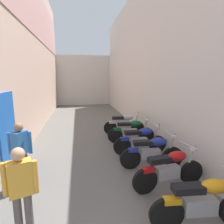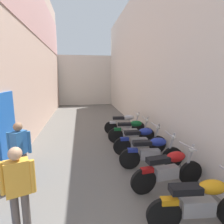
{
  "view_description": "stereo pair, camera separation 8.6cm",
  "coord_description": "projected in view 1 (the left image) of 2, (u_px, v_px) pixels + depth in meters",
  "views": [
    {
      "loc": [
        -0.56,
        0.48,
        2.58
      ],
      "look_at": [
        0.58,
        6.76,
        1.39
      ],
      "focal_mm": 30.17,
      "sensor_mm": 36.0,
      "label": 1
    },
    {
      "loc": [
        -0.48,
        0.46,
        2.58
      ],
      "look_at": [
        0.58,
        6.76,
        1.39
      ],
      "focal_mm": 30.17,
      "sensor_mm": 36.0,
      "label": 2
    }
  ],
  "objects": [
    {
      "name": "motorcycle_eighth",
      "position": [
        124.0,
        123.0,
        8.56
      ],
      "size": [
        1.84,
        0.58,
        1.04
      ],
      "color": "black",
      "rests_on": "ground"
    },
    {
      "name": "motorcycle_fifth",
      "position": [
        152.0,
        151.0,
        5.36
      ],
      "size": [
        1.85,
        0.58,
        1.04
      ],
      "color": "black",
      "rests_on": "ground"
    },
    {
      "name": "motorcycle_sixth",
      "position": [
        141.0,
        140.0,
        6.35
      ],
      "size": [
        1.85,
        0.58,
        1.04
      ],
      "color": "black",
      "rests_on": "ground"
    },
    {
      "name": "building_right",
      "position": [
        146.0,
        59.0,
        8.79
      ],
      "size": [
        0.45,
        18.3,
        6.86
      ],
      "color": "beige",
      "rests_on": "ground"
    },
    {
      "name": "pedestrian_further_down",
      "position": [
        21.0,
        150.0,
        4.34
      ],
      "size": [
        0.52,
        0.39,
        1.57
      ],
      "color": "#564C47",
      "rests_on": "ground"
    },
    {
      "name": "motorcycle_fourth",
      "position": [
        170.0,
        169.0,
        4.34
      ],
      "size": [
        1.84,
        0.58,
        1.04
      ],
      "color": "black",
      "rests_on": "ground"
    },
    {
      "name": "pedestrian_mid_alley",
      "position": [
        21.0,
        189.0,
        2.85
      ],
      "size": [
        0.52,
        0.3,
        1.57
      ],
      "color": "#564C47",
      "rests_on": "ground"
    },
    {
      "name": "ground_plane",
      "position": [
        95.0,
        147.0,
        7.03
      ],
      "size": [
        34.3,
        34.3,
        0.0
      ],
      "primitive_type": "plane",
      "color": "#66635E"
    },
    {
      "name": "building_left",
      "position": [
        26.0,
        42.0,
        7.73
      ],
      "size": [
        0.45,
        18.3,
        7.93
      ],
      "color": "beige",
      "rests_on": "ground"
    },
    {
      "name": "motorcycle_seventh",
      "position": [
        131.0,
        130.0,
        7.45
      ],
      "size": [
        1.85,
        0.58,
        1.04
      ],
      "color": "black",
      "rests_on": "ground"
    },
    {
      "name": "building_far_end",
      "position": [
        83.0,
        80.0,
        18.36
      ],
      "size": [
        7.83,
        2.0,
        4.54
      ],
      "primitive_type": "cube",
      "color": "beige",
      "rests_on": "ground"
    },
    {
      "name": "motorcycle_third",
      "position": [
        203.0,
        202.0,
        3.19
      ],
      "size": [
        1.85,
        0.58,
        1.04
      ],
      "color": "black",
      "rests_on": "ground"
    }
  ]
}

